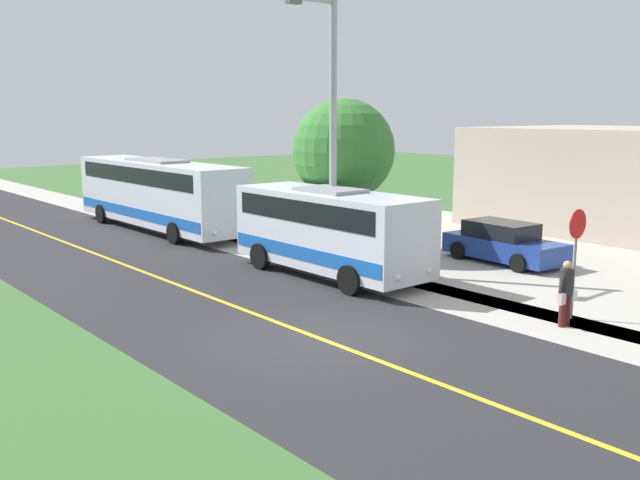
{
  "coord_description": "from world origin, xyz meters",
  "views": [
    {
      "loc": [
        10.26,
        12.23,
        5.28
      ],
      "look_at": [
        -3.5,
        -4.18,
        1.4
      ],
      "focal_mm": 39.41,
      "sensor_mm": 36.0,
      "label": 1
    }
  ],
  "objects_px": {
    "shuttle_bus_front": "(330,228)",
    "tree_curbside": "(344,151)",
    "street_light_pole": "(330,126)",
    "stop_sign": "(576,245)",
    "pedestrian_with_bags": "(566,291)",
    "transit_bus_rear": "(158,191)",
    "parked_car_near": "(503,243)"
  },
  "relations": [
    {
      "from": "parked_car_near",
      "to": "tree_curbside",
      "type": "distance_m",
      "value": 6.76
    },
    {
      "from": "pedestrian_with_bags",
      "to": "street_light_pole",
      "type": "xyz_separation_m",
      "value": [
        0.47,
        -8.46,
        3.96
      ]
    },
    {
      "from": "pedestrian_with_bags",
      "to": "parked_car_near",
      "type": "bearing_deg",
      "value": -133.19
    },
    {
      "from": "stop_sign",
      "to": "parked_car_near",
      "type": "bearing_deg",
      "value": -130.11
    },
    {
      "from": "stop_sign",
      "to": "tree_curbside",
      "type": "height_order",
      "value": "tree_curbside"
    },
    {
      "from": "shuttle_bus_front",
      "to": "pedestrian_with_bags",
      "type": "xyz_separation_m",
      "value": [
        -0.87,
        8.01,
        -0.69
      ]
    },
    {
      "from": "shuttle_bus_front",
      "to": "tree_curbside",
      "type": "xyz_separation_m",
      "value": [
        -2.91,
        -2.6,
        2.3
      ]
    },
    {
      "from": "tree_curbside",
      "to": "pedestrian_with_bags",
      "type": "bearing_deg",
      "value": 79.13
    },
    {
      "from": "stop_sign",
      "to": "parked_car_near",
      "type": "xyz_separation_m",
      "value": [
        -4.55,
        -5.4,
        -1.28
      ]
    },
    {
      "from": "transit_bus_rear",
      "to": "parked_car_near",
      "type": "bearing_deg",
      "value": 113.14
    },
    {
      "from": "transit_bus_rear",
      "to": "shuttle_bus_front",
      "type": "bearing_deg",
      "value": 89.95
    },
    {
      "from": "transit_bus_rear",
      "to": "parked_car_near",
      "type": "distance_m",
      "value": 15.68
    },
    {
      "from": "shuttle_bus_front",
      "to": "parked_car_near",
      "type": "distance_m",
      "value": 6.66
    },
    {
      "from": "stop_sign",
      "to": "street_light_pole",
      "type": "bearing_deg",
      "value": -81.62
    },
    {
      "from": "street_light_pole",
      "to": "parked_car_near",
      "type": "bearing_deg",
      "value": 153.8
    },
    {
      "from": "stop_sign",
      "to": "street_light_pole",
      "type": "height_order",
      "value": "street_light_pole"
    },
    {
      "from": "pedestrian_with_bags",
      "to": "street_light_pole",
      "type": "height_order",
      "value": "street_light_pole"
    },
    {
      "from": "pedestrian_with_bags",
      "to": "street_light_pole",
      "type": "relative_size",
      "value": 0.19
    },
    {
      "from": "shuttle_bus_front",
      "to": "transit_bus_rear",
      "type": "bearing_deg",
      "value": -90.05
    },
    {
      "from": "tree_curbside",
      "to": "street_light_pole",
      "type": "bearing_deg",
      "value": 40.62
    },
    {
      "from": "transit_bus_rear",
      "to": "parked_car_near",
      "type": "xyz_separation_m",
      "value": [
        -6.15,
        14.38,
        -1.09
      ]
    },
    {
      "from": "street_light_pole",
      "to": "parked_car_near",
      "type": "height_order",
      "value": "street_light_pole"
    },
    {
      "from": "parked_car_near",
      "to": "transit_bus_rear",
      "type": "bearing_deg",
      "value": -66.86
    },
    {
      "from": "transit_bus_rear",
      "to": "tree_curbside",
      "type": "bearing_deg",
      "value": 107.15
    },
    {
      "from": "street_light_pole",
      "to": "tree_curbside",
      "type": "distance_m",
      "value": 3.45
    },
    {
      "from": "shuttle_bus_front",
      "to": "tree_curbside",
      "type": "relative_size",
      "value": 1.28
    },
    {
      "from": "street_light_pole",
      "to": "parked_car_near",
      "type": "distance_m",
      "value": 7.66
    },
    {
      "from": "parked_car_near",
      "to": "tree_curbside",
      "type": "relative_size",
      "value": 0.78
    },
    {
      "from": "stop_sign",
      "to": "street_light_pole",
      "type": "distance_m",
      "value": 8.81
    },
    {
      "from": "stop_sign",
      "to": "pedestrian_with_bags",
      "type": "bearing_deg",
      "value": 17.41
    },
    {
      "from": "pedestrian_with_bags",
      "to": "stop_sign",
      "type": "distance_m",
      "value": 1.32
    },
    {
      "from": "tree_curbside",
      "to": "parked_car_near",
      "type": "bearing_deg",
      "value": 123.06
    }
  ]
}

